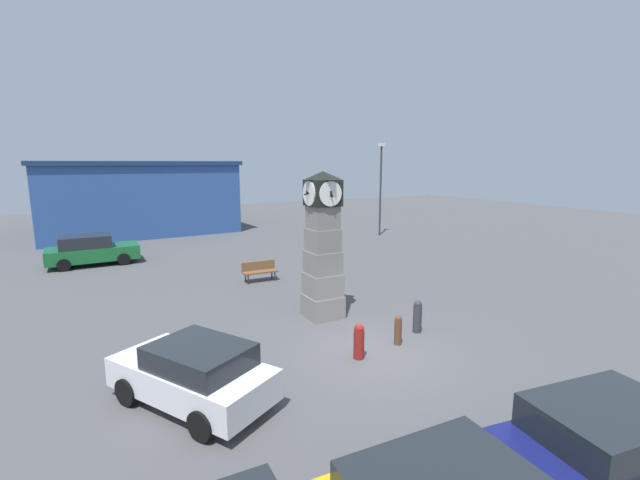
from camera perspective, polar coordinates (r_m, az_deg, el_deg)
ground_plane at (r=12.87m, az=7.11°, el=-14.64°), size 89.92×89.92×0.00m
clock_tower at (r=14.83m, az=0.37°, el=-1.35°), size 1.37×1.34×5.13m
bollard_near_tower at (r=14.32m, az=12.86°, el=-9.85°), size 0.28×0.28×1.07m
bollard_mid_row at (r=13.31m, az=10.36°, el=-11.68°), size 0.22×0.22×0.92m
bollard_far_row at (r=12.28m, az=5.21°, el=-13.25°), size 0.30×0.30×1.01m
car_by_building at (r=9.23m, az=34.75°, el=-21.60°), size 4.50×2.43×1.59m
car_far_lot at (r=25.91m, az=-28.23°, el=-1.16°), size 4.49×2.12×1.62m
car_silver_hatch at (r=10.45m, az=-16.46°, el=-16.62°), size 3.41×4.21×1.46m
bench at (r=19.97m, az=-8.07°, el=-3.97°), size 1.62×0.58×0.90m
street_lamp_far_side at (r=32.22m, az=8.09°, el=7.52°), size 0.50×0.24×6.81m
warehouse_blue_far at (r=37.79m, az=-23.41°, el=5.43°), size 14.59×11.96×5.52m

